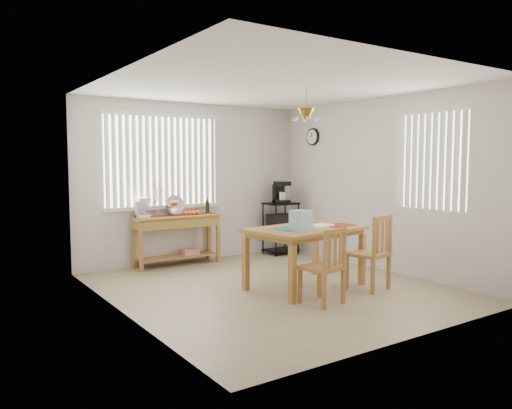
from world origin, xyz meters
TOP-DOWN VIEW (x-y plane):
  - ground at (0.00, 0.00)m, footprint 4.00×4.50m
  - room_shell at (0.00, 0.02)m, footprint 4.20×4.70m
  - sideboard at (-0.41, 2.03)m, footprint 1.41×0.40m
  - sideboard_items at (-0.64, 2.04)m, footprint 1.34×0.33m
  - wire_cart at (1.54, 1.91)m, footprint 0.54×0.43m
  - cart_items at (1.54, 1.91)m, footprint 0.22×0.26m
  - dining_table at (0.37, -0.21)m, footprint 1.60×1.15m
  - table_items at (0.24, -0.36)m, footprint 1.19×0.52m
  - chair_left at (0.05, -0.94)m, footprint 0.48×0.48m
  - chair_right at (0.98, -0.78)m, footprint 0.53×0.53m

SIDE VIEW (x-z plane):
  - ground at x=0.00m, z-range -0.01..0.00m
  - chair_left at x=0.05m, z-range -0.01..0.88m
  - chair_right at x=0.98m, z-range -0.01..0.96m
  - wire_cart at x=1.54m, z-range 0.09..1.01m
  - sideboard at x=-0.41m, z-range 0.20..0.99m
  - dining_table at x=0.37m, z-range 0.30..1.10m
  - table_items at x=0.24m, z-range 0.76..1.01m
  - sideboard_items at x=-0.64m, z-range 0.61..1.22m
  - cart_items at x=1.54m, z-range 0.90..1.28m
  - room_shell at x=0.00m, z-range 0.34..3.04m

